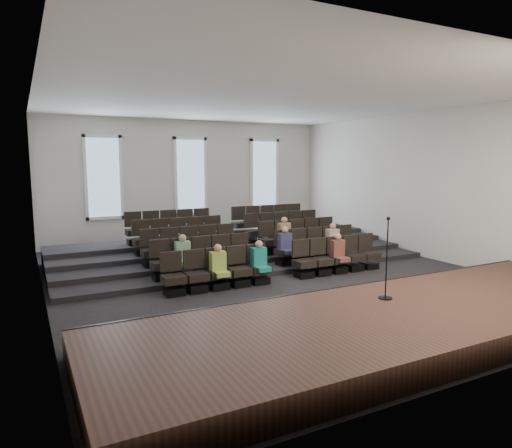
% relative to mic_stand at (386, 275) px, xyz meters
% --- Properties ---
extents(ground, '(14.00, 14.00, 0.00)m').
position_rel_mic_stand_xyz_m(ground, '(-0.18, 4.45, -1.01)').
color(ground, black).
rests_on(ground, ground).
extents(ceiling, '(12.00, 14.00, 0.02)m').
position_rel_mic_stand_xyz_m(ceiling, '(-0.18, 4.45, 4.00)').
color(ceiling, white).
rests_on(ceiling, ground).
extents(wall_back, '(12.00, 0.04, 5.00)m').
position_rel_mic_stand_xyz_m(wall_back, '(-0.18, 11.47, 1.49)').
color(wall_back, silver).
rests_on(wall_back, ground).
extents(wall_front, '(12.00, 0.04, 5.00)m').
position_rel_mic_stand_xyz_m(wall_front, '(-0.18, -2.57, 1.49)').
color(wall_front, silver).
rests_on(wall_front, ground).
extents(wall_left, '(0.04, 14.00, 5.00)m').
position_rel_mic_stand_xyz_m(wall_left, '(-6.20, 4.45, 1.49)').
color(wall_left, silver).
rests_on(wall_left, ground).
extents(wall_right, '(0.04, 14.00, 5.00)m').
position_rel_mic_stand_xyz_m(wall_right, '(5.84, 4.45, 1.49)').
color(wall_right, silver).
rests_on(wall_right, ground).
extents(stage, '(11.80, 3.60, 0.50)m').
position_rel_mic_stand_xyz_m(stage, '(-0.18, -0.65, -0.76)').
color(stage, '#40261B').
rests_on(stage, ground).
extents(stage_lip, '(11.80, 0.06, 0.52)m').
position_rel_mic_stand_xyz_m(stage_lip, '(-0.18, 1.12, -0.76)').
color(stage_lip, black).
rests_on(stage_lip, ground).
extents(risers, '(11.80, 4.80, 0.60)m').
position_rel_mic_stand_xyz_m(risers, '(-0.18, 7.62, -0.81)').
color(risers, black).
rests_on(risers, ground).
extents(seating_rows, '(6.80, 4.70, 1.67)m').
position_rel_mic_stand_xyz_m(seating_rows, '(-0.18, 5.99, -0.32)').
color(seating_rows, black).
rests_on(seating_rows, ground).
extents(windows, '(8.44, 0.10, 3.24)m').
position_rel_mic_stand_xyz_m(windows, '(-0.18, 11.40, 1.69)').
color(windows, white).
rests_on(windows, wall_back).
extents(audience, '(5.45, 2.64, 1.10)m').
position_rel_mic_stand_xyz_m(audience, '(0.01, 4.60, -0.22)').
color(audience, '#9DBC4B').
rests_on(audience, seating_rows).
extents(mic_stand, '(0.28, 0.28, 1.70)m').
position_rel_mic_stand_xyz_m(mic_stand, '(0.00, 0.00, 0.00)').
color(mic_stand, black).
rests_on(mic_stand, stage).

